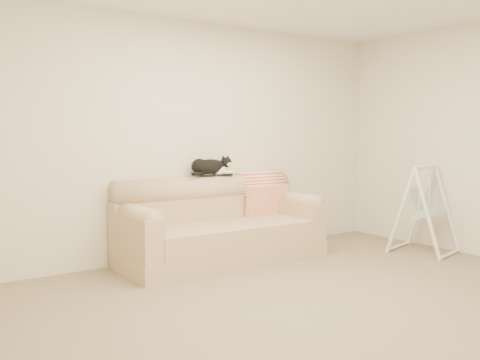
% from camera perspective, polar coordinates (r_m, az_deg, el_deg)
% --- Properties ---
extents(ground_plane, '(5.00, 5.00, 0.00)m').
position_cam_1_polar(ground_plane, '(4.63, 8.92, -12.29)').
color(ground_plane, brown).
rests_on(ground_plane, ground).
extents(room_shell, '(5.04, 4.04, 2.60)m').
position_cam_1_polar(room_shell, '(4.43, 9.19, 6.95)').
color(room_shell, beige).
rests_on(room_shell, ground).
extents(sofa, '(2.20, 0.93, 0.90)m').
position_cam_1_polar(sofa, '(5.78, -2.33, -5.18)').
color(sofa, tan).
rests_on(sofa, ground).
extents(remote_a, '(0.18, 0.06, 0.03)m').
position_cam_1_polar(remote_a, '(5.91, -3.45, 0.51)').
color(remote_a, black).
rests_on(remote_a, sofa).
extents(remote_b, '(0.18, 0.08, 0.02)m').
position_cam_1_polar(remote_b, '(6.02, -1.58, 0.57)').
color(remote_b, black).
rests_on(remote_b, sofa).
extents(tuxedo_cat, '(0.57, 0.24, 0.22)m').
position_cam_1_polar(tuxedo_cat, '(5.94, -3.18, 1.44)').
color(tuxedo_cat, black).
rests_on(tuxedo_cat, sofa).
extents(throw_blanket, '(0.57, 0.38, 0.58)m').
position_cam_1_polar(throw_blanket, '(6.32, 2.13, -0.88)').
color(throw_blanket, red).
rests_on(throw_blanket, sofa).
extents(baby_swing, '(0.76, 0.79, 1.02)m').
position_cam_1_polar(baby_swing, '(6.52, 18.97, -2.91)').
color(baby_swing, white).
rests_on(baby_swing, ground).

